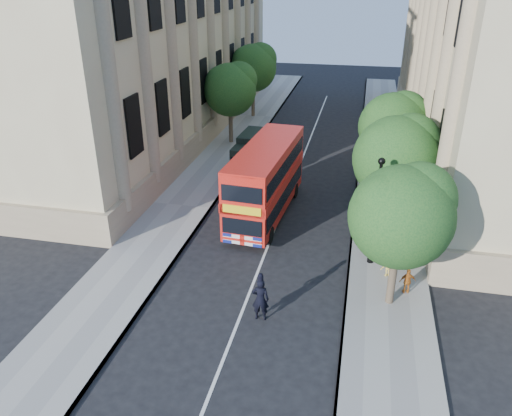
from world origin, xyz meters
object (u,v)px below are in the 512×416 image
Objects in this scene: box_van at (253,155)px; police_constable at (260,299)px; lamp_post at (375,216)px; woman_pedestrian at (381,241)px; double_decker_bus at (266,179)px.

box_van reaches higher than police_constable.
lamp_post is 6.76m from police_constable.
lamp_post is 1.63m from woman_pedestrian.
lamp_post reaches higher than woman_pedestrian.
lamp_post is 0.59× the size of double_decker_bus.
box_van is 2.64× the size of woman_pedestrian.
box_van is at bearing 112.97° from double_decker_bus.
double_decker_bus is 9.30m from police_constable.
box_van is 2.52× the size of police_constable.
lamp_post reaches higher than police_constable.
woman_pedestrian is (8.30, -9.75, -0.27)m from box_van.
double_decker_bus reaches higher than box_van.
double_decker_bus is 1.88× the size of box_van.
double_decker_bus is at bearing -68.18° from box_van.
lamp_post is 7.06m from double_decker_bus.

